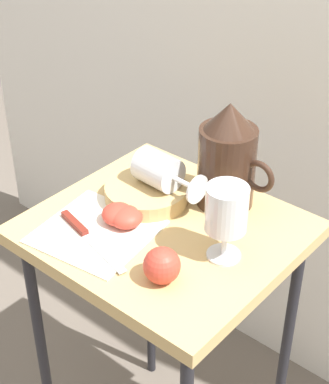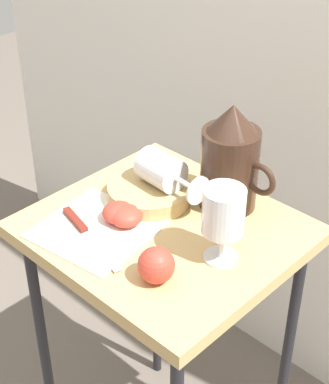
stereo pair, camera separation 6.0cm
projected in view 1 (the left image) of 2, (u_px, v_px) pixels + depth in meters
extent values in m
cube|color=tan|center=(165.00, 232.00, 1.24)|extent=(0.50, 0.45, 0.03)
cylinder|color=black|center=(44.00, 361.00, 1.44)|extent=(0.02, 0.02, 0.71)
cylinder|color=black|center=(150.00, 279.00, 1.67)|extent=(0.02, 0.02, 0.71)
cylinder|color=black|center=(285.00, 357.00, 1.45)|extent=(0.02, 0.02, 0.71)
cube|color=silver|center=(97.00, 231.00, 1.21)|extent=(0.23, 0.23, 0.00)
cylinder|color=tan|center=(147.00, 193.00, 1.29)|extent=(0.17, 0.17, 0.03)
cylinder|color=#382319|center=(227.00, 167.00, 1.25)|extent=(0.12, 0.12, 0.17)
cylinder|color=orange|center=(226.00, 181.00, 1.27)|extent=(0.11, 0.11, 0.09)
cone|color=#382319|center=(230.00, 116.00, 1.19)|extent=(0.10, 0.10, 0.06)
torus|color=#382319|center=(259.00, 176.00, 1.21)|extent=(0.07, 0.01, 0.07)
cylinder|color=silver|center=(224.00, 255.00, 1.15)|extent=(0.06, 0.06, 0.00)
cylinder|color=silver|center=(225.00, 241.00, 1.13)|extent=(0.01, 0.01, 0.06)
cylinder|color=silver|center=(227.00, 208.00, 1.09)|extent=(0.08, 0.08, 0.09)
cylinder|color=orange|center=(226.00, 217.00, 1.10)|extent=(0.07, 0.07, 0.04)
cylinder|color=silver|center=(158.00, 170.00, 1.27)|extent=(0.09, 0.08, 0.07)
cylinder|color=silver|center=(185.00, 183.00, 1.23)|extent=(0.06, 0.01, 0.01)
cylinder|color=silver|center=(197.00, 189.00, 1.21)|extent=(0.01, 0.06, 0.06)
ellipsoid|color=#CC3D2D|center=(118.00, 214.00, 1.22)|extent=(0.07, 0.07, 0.04)
ellipsoid|color=#CC3D2D|center=(126.00, 217.00, 1.21)|extent=(0.07, 0.07, 0.04)
sphere|color=#CC3D2D|center=(162.00, 265.00, 1.08)|extent=(0.07, 0.07, 0.07)
cube|color=silver|center=(104.00, 253.00, 1.15)|extent=(0.13, 0.05, 0.00)
cube|color=maroon|center=(75.00, 223.00, 1.22)|extent=(0.09, 0.03, 0.01)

